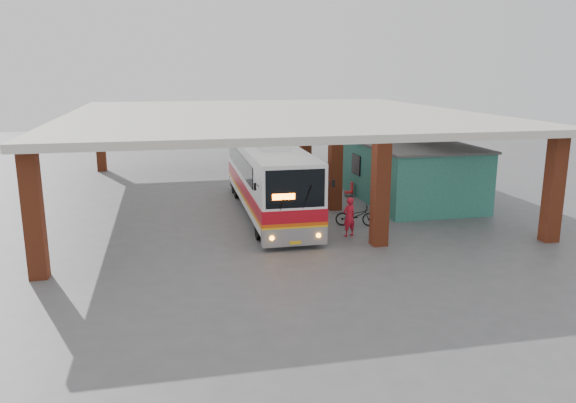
{
  "coord_description": "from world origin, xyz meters",
  "views": [
    {
      "loc": [
        -5.15,
        -23.21,
        6.85
      ],
      "look_at": [
        -0.05,
        0.0,
        1.25
      ],
      "focal_mm": 35.0,
      "sensor_mm": 36.0,
      "label": 1
    }
  ],
  "objects_px": {
    "coach_bus": "(268,177)",
    "motorcycle": "(356,216)",
    "pedestrian": "(349,217)",
    "red_chair": "(350,190)"
  },
  "relations": [
    {
      "from": "motorcycle",
      "to": "pedestrian",
      "type": "relative_size",
      "value": 1.09
    },
    {
      "from": "motorcycle",
      "to": "pedestrian",
      "type": "xyz_separation_m",
      "value": [
        -0.8,
        -1.45,
        0.36
      ]
    },
    {
      "from": "motorcycle",
      "to": "red_chair",
      "type": "relative_size",
      "value": 2.3
    },
    {
      "from": "motorcycle",
      "to": "pedestrian",
      "type": "bearing_deg",
      "value": 166.61
    },
    {
      "from": "pedestrian",
      "to": "coach_bus",
      "type": "bearing_deg",
      "value": -81.43
    },
    {
      "from": "coach_bus",
      "to": "motorcycle",
      "type": "relative_size",
      "value": 6.81
    },
    {
      "from": "pedestrian",
      "to": "red_chair",
      "type": "relative_size",
      "value": 2.11
    },
    {
      "from": "pedestrian",
      "to": "red_chair",
      "type": "height_order",
      "value": "pedestrian"
    },
    {
      "from": "coach_bus",
      "to": "motorcycle",
      "type": "height_order",
      "value": "coach_bus"
    },
    {
      "from": "coach_bus",
      "to": "red_chair",
      "type": "height_order",
      "value": "coach_bus"
    }
  ]
}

